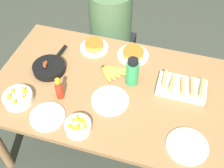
{
  "coord_description": "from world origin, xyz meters",
  "views": [
    {
      "loc": [
        0.35,
        -1.2,
        2.19
      ],
      "look_at": [
        0.0,
        0.0,
        0.78
      ],
      "focal_mm": 45.0,
      "sensor_mm": 36.0,
      "label": 1
    }
  ],
  "objects_px": {
    "frittata_plate_side": "(133,54)",
    "fruit_bowl_mango": "(78,126)",
    "skillet": "(49,67)",
    "banana_bunch": "(112,72)",
    "empty_plate_far_left": "(48,117)",
    "melon_tray": "(182,87)",
    "water_bottle": "(132,72)",
    "hot_sauce_bottle": "(59,89)",
    "frittata_plate_center": "(94,46)",
    "empty_plate_near_front": "(187,146)",
    "empty_plate_far_right": "(110,101)",
    "person_figure": "(111,39)",
    "fruit_bowl_citrus": "(18,98)"
  },
  "relations": [
    {
      "from": "frittata_plate_center",
      "to": "empty_plate_far_right",
      "type": "height_order",
      "value": "frittata_plate_center"
    },
    {
      "from": "water_bottle",
      "to": "melon_tray",
      "type": "bearing_deg",
      "value": 2.99
    },
    {
      "from": "empty_plate_near_front",
      "to": "empty_plate_far_left",
      "type": "bearing_deg",
      "value": -177.33
    },
    {
      "from": "empty_plate_near_front",
      "to": "fruit_bowl_citrus",
      "type": "bearing_deg",
      "value": 178.54
    },
    {
      "from": "frittata_plate_center",
      "to": "skillet",
      "type": "bearing_deg",
      "value": -126.53
    },
    {
      "from": "frittata_plate_center",
      "to": "empty_plate_far_right",
      "type": "xyz_separation_m",
      "value": [
        0.26,
        -0.46,
        -0.02
      ]
    },
    {
      "from": "empty_plate_far_right",
      "to": "fruit_bowl_mango",
      "type": "bearing_deg",
      "value": -114.86
    },
    {
      "from": "banana_bunch",
      "to": "empty_plate_far_right",
      "type": "bearing_deg",
      "value": -75.78
    },
    {
      "from": "fruit_bowl_citrus",
      "to": "person_figure",
      "type": "xyz_separation_m",
      "value": [
        0.31,
        1.05,
        -0.28
      ]
    },
    {
      "from": "empty_plate_near_front",
      "to": "fruit_bowl_mango",
      "type": "relative_size",
      "value": 1.51
    },
    {
      "from": "empty_plate_far_left",
      "to": "fruit_bowl_mango",
      "type": "height_order",
      "value": "fruit_bowl_mango"
    },
    {
      "from": "melon_tray",
      "to": "water_bottle",
      "type": "xyz_separation_m",
      "value": [
        -0.34,
        -0.02,
        0.07
      ]
    },
    {
      "from": "hot_sauce_bottle",
      "to": "frittata_plate_side",
      "type": "bearing_deg",
      "value": 54.72
    },
    {
      "from": "banana_bunch",
      "to": "frittata_plate_center",
      "type": "height_order",
      "value": "frittata_plate_center"
    },
    {
      "from": "empty_plate_far_right",
      "to": "hot_sauce_bottle",
      "type": "bearing_deg",
      "value": -170.52
    },
    {
      "from": "person_figure",
      "to": "empty_plate_far_right",
      "type": "bearing_deg",
      "value": -73.54
    },
    {
      "from": "melon_tray",
      "to": "empty_plate_far_left",
      "type": "xyz_separation_m",
      "value": [
        -0.76,
        -0.45,
        -0.03
      ]
    },
    {
      "from": "banana_bunch",
      "to": "hot_sauce_bottle",
      "type": "relative_size",
      "value": 1.23
    },
    {
      "from": "frittata_plate_side",
      "to": "water_bottle",
      "type": "relative_size",
      "value": 1.12
    },
    {
      "from": "melon_tray",
      "to": "water_bottle",
      "type": "bearing_deg",
      "value": -177.01
    },
    {
      "from": "melon_tray",
      "to": "person_figure",
      "type": "relative_size",
      "value": 0.26
    },
    {
      "from": "melon_tray",
      "to": "empty_plate_near_front",
      "type": "height_order",
      "value": "melon_tray"
    },
    {
      "from": "empty_plate_far_left",
      "to": "fruit_bowl_citrus",
      "type": "relative_size",
      "value": 1.15
    },
    {
      "from": "melon_tray",
      "to": "skillet",
      "type": "height_order",
      "value": "melon_tray"
    },
    {
      "from": "fruit_bowl_citrus",
      "to": "fruit_bowl_mango",
      "type": "bearing_deg",
      "value": -11.87
    },
    {
      "from": "empty_plate_near_front",
      "to": "fruit_bowl_mango",
      "type": "distance_m",
      "value": 0.64
    },
    {
      "from": "fruit_bowl_mango",
      "to": "person_figure",
      "type": "relative_size",
      "value": 0.13
    },
    {
      "from": "water_bottle",
      "to": "hot_sauce_bottle",
      "type": "relative_size",
      "value": 1.24
    },
    {
      "from": "skillet",
      "to": "banana_bunch",
      "type": "bearing_deg",
      "value": -71.88
    },
    {
      "from": "empty_plate_near_front",
      "to": "empty_plate_far_right",
      "type": "xyz_separation_m",
      "value": [
        -0.52,
        0.19,
        0.0
      ]
    },
    {
      "from": "banana_bunch",
      "to": "empty_plate_far_right",
      "type": "distance_m",
      "value": 0.25
    },
    {
      "from": "banana_bunch",
      "to": "empty_plate_far_left",
      "type": "relative_size",
      "value": 0.94
    },
    {
      "from": "frittata_plate_side",
      "to": "banana_bunch",
      "type": "bearing_deg",
      "value": -115.41
    },
    {
      "from": "melon_tray",
      "to": "hot_sauce_bottle",
      "type": "xyz_separation_m",
      "value": [
        -0.75,
        -0.28,
        0.04
      ]
    },
    {
      "from": "frittata_plate_center",
      "to": "hot_sauce_bottle",
      "type": "relative_size",
      "value": 1.3
    },
    {
      "from": "water_bottle",
      "to": "frittata_plate_center",
      "type": "bearing_deg",
      "value": 144.63
    },
    {
      "from": "frittata_plate_center",
      "to": "empty_plate_near_front",
      "type": "height_order",
      "value": "frittata_plate_center"
    },
    {
      "from": "frittata_plate_side",
      "to": "hot_sauce_bottle",
      "type": "height_order",
      "value": "hot_sauce_bottle"
    },
    {
      "from": "melon_tray",
      "to": "empty_plate_near_front",
      "type": "relative_size",
      "value": 1.32
    },
    {
      "from": "frittata_plate_side",
      "to": "fruit_bowl_mango",
      "type": "xyz_separation_m",
      "value": [
        -0.16,
        -0.72,
        0.02
      ]
    },
    {
      "from": "melon_tray",
      "to": "fruit_bowl_mango",
      "type": "height_order",
      "value": "fruit_bowl_mango"
    },
    {
      "from": "frittata_plate_center",
      "to": "hot_sauce_bottle",
      "type": "xyz_separation_m",
      "value": [
        -0.06,
        -0.51,
        0.05
      ]
    },
    {
      "from": "fruit_bowl_mango",
      "to": "fruit_bowl_citrus",
      "type": "bearing_deg",
      "value": 168.13
    },
    {
      "from": "fruit_bowl_mango",
      "to": "water_bottle",
      "type": "height_order",
      "value": "water_bottle"
    },
    {
      "from": "melon_tray",
      "to": "frittata_plate_side",
      "type": "distance_m",
      "value": 0.46
    },
    {
      "from": "banana_bunch",
      "to": "fruit_bowl_citrus",
      "type": "bearing_deg",
      "value": -141.22
    },
    {
      "from": "fruit_bowl_mango",
      "to": "water_bottle",
      "type": "xyz_separation_m",
      "value": [
        0.21,
        0.46,
        0.06
      ]
    },
    {
      "from": "hot_sauce_bottle",
      "to": "fruit_bowl_mango",
      "type": "bearing_deg",
      "value": -45.02
    },
    {
      "from": "melon_tray",
      "to": "fruit_bowl_mango",
      "type": "distance_m",
      "value": 0.73
    },
    {
      "from": "empty_plate_far_left",
      "to": "empty_plate_far_right",
      "type": "xyz_separation_m",
      "value": [
        0.33,
        0.23,
        -0.0
      ]
    }
  ]
}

